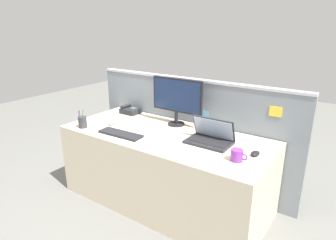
{
  "coord_description": "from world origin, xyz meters",
  "views": [
    {
      "loc": [
        1.43,
        -2.04,
        1.67
      ],
      "look_at": [
        0.0,
        0.05,
        0.82
      ],
      "focal_mm": 31.24,
      "sensor_mm": 36.0,
      "label": 1
    }
  ],
  "objects": [
    {
      "name": "coffee_mug",
      "position": [
        0.75,
        -0.15,
        0.75
      ],
      "size": [
        0.13,
        0.09,
        0.09
      ],
      "color": "purple",
      "rests_on": "desk"
    },
    {
      "name": "desk",
      "position": [
        0.0,
        0.0,
        0.35
      ],
      "size": [
        1.94,
        0.84,
        0.7
      ],
      "primitive_type": "cube",
      "color": "beige",
      "rests_on": "ground_plane"
    },
    {
      "name": "cubicle_divider",
      "position": [
        0.0,
        0.46,
        0.58
      ],
      "size": [
        2.29,
        0.08,
        1.15
      ],
      "color": "gray",
      "rests_on": "ground_plane"
    },
    {
      "name": "ground_plane",
      "position": [
        0.0,
        0.0,
        0.0
      ],
      "size": [
        10.0,
        10.0,
        0.0
      ],
      "primitive_type": "plane",
      "color": "slate"
    },
    {
      "name": "cell_phone_white_slab",
      "position": [
        0.39,
        0.36,
        0.71
      ],
      "size": [
        0.1,
        0.15,
        0.01
      ],
      "primitive_type": "cube",
      "rotation": [
        0.0,
        0.0,
        0.26
      ],
      "color": "silver",
      "rests_on": "desk"
    },
    {
      "name": "computer_mouse_right_hand",
      "position": [
        -0.58,
        -0.09,
        0.72
      ],
      "size": [
        0.07,
        0.1,
        0.03
      ],
      "primitive_type": "ellipsoid",
      "rotation": [
        0.0,
        0.0,
        0.09
      ],
      "color": "#9EA0A8",
      "rests_on": "desk"
    },
    {
      "name": "laptop",
      "position": [
        0.43,
        0.06,
        0.75
      ],
      "size": [
        0.37,
        0.25,
        0.21
      ],
      "color": "#232328",
      "rests_on": "desk"
    },
    {
      "name": "computer_mouse_left_hand",
      "position": [
        0.83,
        0.02,
        0.72
      ],
      "size": [
        0.07,
        0.1,
        0.03
      ],
      "primitive_type": "ellipsoid",
      "rotation": [
        0.0,
        0.0,
        -0.07
      ],
      "color": "black",
      "rests_on": "desk"
    },
    {
      "name": "desk_phone",
      "position": [
        -0.69,
        0.3,
        0.74
      ],
      "size": [
        0.2,
        0.16,
        0.09
      ],
      "color": "#232328",
      "rests_on": "desk"
    },
    {
      "name": "desktop_monitor",
      "position": [
        -0.05,
        0.28,
        0.98
      ],
      "size": [
        0.55,
        0.17,
        0.46
      ],
      "color": "black",
      "rests_on": "desk"
    },
    {
      "name": "pen_cup",
      "position": [
        -0.75,
        -0.31,
        0.76
      ],
      "size": [
        0.08,
        0.08,
        0.18
      ],
      "color": "#333338",
      "rests_on": "desk"
    },
    {
      "name": "keyboard_main",
      "position": [
        -0.31,
        -0.25,
        0.71
      ],
      "size": [
        0.43,
        0.15,
        0.02
      ],
      "primitive_type": "cube",
      "rotation": [
        0.0,
        0.0,
        0.04
      ],
      "color": "#232328",
      "rests_on": "desk"
    }
  ]
}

